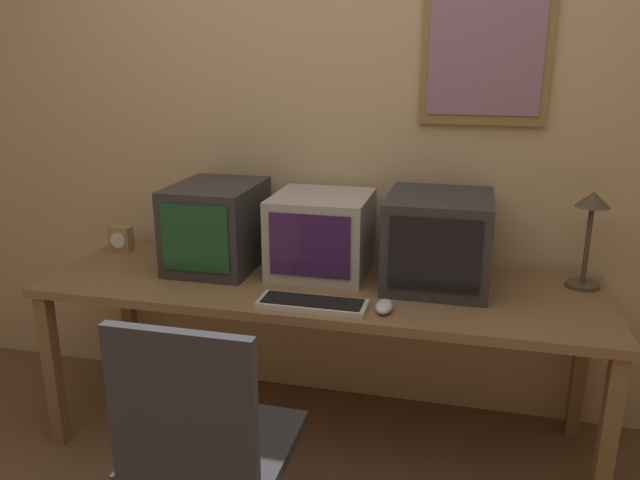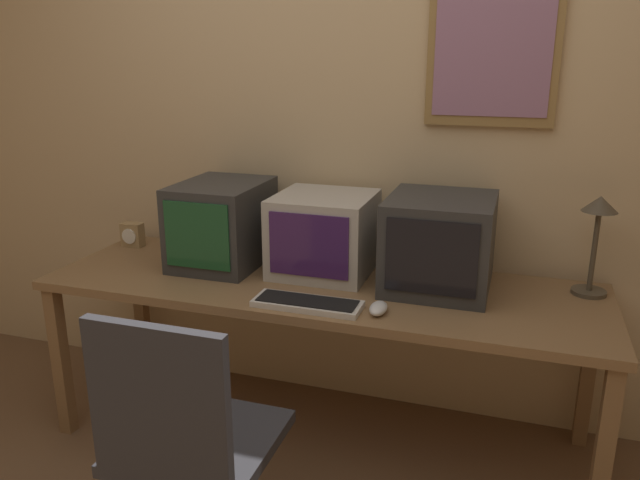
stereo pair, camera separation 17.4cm
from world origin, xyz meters
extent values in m
cube|color=#D1B284|center=(0.00, 1.52, 1.30)|extent=(8.00, 0.05, 2.60)
cube|color=olive|center=(0.59, 1.48, 1.61)|extent=(0.51, 0.02, 0.57)
cube|color=gray|center=(0.59, 1.47, 1.61)|extent=(0.45, 0.01, 0.49)
cube|color=olive|center=(0.00, 1.11, 0.70)|extent=(2.24, 0.70, 0.04)
cube|color=olive|center=(-1.07, 0.80, 0.34)|extent=(0.06, 0.06, 0.68)
cube|color=olive|center=(1.07, 0.80, 0.34)|extent=(0.06, 0.06, 0.68)
cube|color=olive|center=(-1.07, 1.41, 0.34)|extent=(0.06, 0.06, 0.68)
cube|color=olive|center=(1.07, 1.41, 0.34)|extent=(0.06, 0.06, 0.68)
cube|color=#333333|center=(-0.48, 1.21, 0.90)|extent=(0.35, 0.44, 0.36)
cube|color=#194C28|center=(-0.48, 0.99, 0.90)|extent=(0.29, 0.01, 0.27)
cube|color=#B7B2A8|center=(-0.03, 1.25, 0.88)|extent=(0.40, 0.40, 0.33)
cube|color=#3D1E56|center=(-0.03, 1.04, 0.89)|extent=(0.32, 0.01, 0.25)
cube|color=#333333|center=(0.46, 1.22, 0.90)|extent=(0.40, 0.44, 0.36)
cube|color=black|center=(0.46, 0.99, 0.91)|extent=(0.33, 0.01, 0.28)
cube|color=beige|center=(0.03, 0.86, 0.73)|extent=(0.40, 0.14, 0.02)
cube|color=black|center=(0.03, 0.86, 0.74)|extent=(0.37, 0.12, 0.00)
ellipsoid|color=silver|center=(0.29, 0.88, 0.74)|extent=(0.06, 0.11, 0.04)
cube|color=#A38456|center=(-1.01, 1.30, 0.77)|extent=(0.10, 0.06, 0.11)
cylinder|color=white|center=(-1.01, 1.27, 0.77)|extent=(0.07, 0.00, 0.07)
cylinder|color=#4C4233|center=(1.02, 1.31, 0.73)|extent=(0.13, 0.13, 0.02)
cylinder|color=#4C4233|center=(1.02, 1.31, 0.89)|extent=(0.02, 0.02, 0.32)
cone|color=#4C4233|center=(1.02, 1.31, 1.07)|extent=(0.13, 0.13, 0.06)
cube|color=#2D2D33|center=(-0.12, 0.31, 0.47)|extent=(0.45, 0.45, 0.04)
cube|color=#2D2D33|center=(-0.12, 0.11, 0.72)|extent=(0.42, 0.04, 0.46)
camera|label=1|loc=(0.57, -1.19, 1.61)|focal=35.00mm
camera|label=2|loc=(0.73, -1.14, 1.61)|focal=35.00mm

